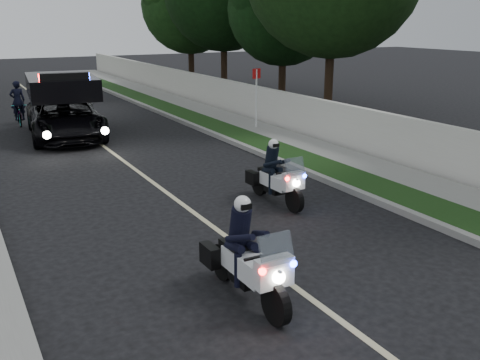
# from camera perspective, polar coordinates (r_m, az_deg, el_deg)

# --- Properties ---
(ground) EXTENTS (120.00, 120.00, 0.00)m
(ground) POSITION_cam_1_polar(r_m,az_deg,el_deg) (8.97, 6.69, -11.74)
(ground) COLOR black
(ground) RESTS_ON ground
(curb_right) EXTENTS (0.20, 60.00, 0.15)m
(curb_right) POSITION_cam_1_polar(r_m,az_deg,el_deg) (19.05, -0.48, 3.90)
(curb_right) COLOR gray
(curb_right) RESTS_ON ground
(grass_verge) EXTENTS (1.20, 60.00, 0.16)m
(grass_verge) POSITION_cam_1_polar(r_m,az_deg,el_deg) (19.38, 1.35, 4.13)
(grass_verge) COLOR #193814
(grass_verge) RESTS_ON ground
(sidewalk_right) EXTENTS (1.40, 60.00, 0.16)m
(sidewalk_right) POSITION_cam_1_polar(r_m,az_deg,el_deg) (20.05, 4.58, 4.49)
(sidewalk_right) COLOR gray
(sidewalk_right) RESTS_ON ground
(property_wall) EXTENTS (0.22, 60.00, 1.50)m
(property_wall) POSITION_cam_1_polar(r_m,az_deg,el_deg) (20.47, 6.99, 6.59)
(property_wall) COLOR beige
(property_wall) RESTS_ON ground
(lane_marking) EXTENTS (0.12, 50.00, 0.01)m
(lane_marking) POSITION_cam_1_polar(r_m,az_deg,el_deg) (17.56, -12.37, 2.19)
(lane_marking) COLOR #BFB78C
(lane_marking) RESTS_ON ground
(police_moto_left) EXTENTS (0.71, 1.98, 1.68)m
(police_moto_left) POSITION_cam_1_polar(r_m,az_deg,el_deg) (8.77, 0.71, -12.34)
(police_moto_left) COLOR silver
(police_moto_left) RESTS_ON ground
(police_moto_right) EXTENTS (0.68, 1.83, 1.54)m
(police_moto_right) POSITION_cam_1_polar(r_m,az_deg,el_deg) (13.09, 3.73, -2.38)
(police_moto_right) COLOR silver
(police_moto_right) RESTS_ON ground
(police_suv) EXTENTS (3.04, 5.65, 2.64)m
(police_suv) POSITION_cam_1_polar(r_m,az_deg,el_deg) (21.27, -17.63, 4.25)
(police_suv) COLOR black
(police_suv) RESTS_ON ground
(bicycle) EXTENTS (0.68, 1.73, 0.89)m
(bicycle) POSITION_cam_1_polar(r_m,az_deg,el_deg) (24.56, -21.99, 5.38)
(bicycle) COLOR black
(bicycle) RESTS_ON ground
(cyclist) EXTENTS (0.59, 0.40, 1.62)m
(cyclist) POSITION_cam_1_polar(r_m,az_deg,el_deg) (24.56, -21.99, 5.38)
(cyclist) COLOR black
(cyclist) RESTS_ON ground
(sign_post) EXTENTS (0.45, 0.45, 2.50)m
(sign_post) POSITION_cam_1_polar(r_m,az_deg,el_deg) (21.53, 1.69, 5.17)
(sign_post) COLOR red
(sign_post) RESTS_ON ground
(tree_right_b) EXTENTS (7.55, 7.55, 12.21)m
(tree_right_b) POSITION_cam_1_polar(r_m,az_deg,el_deg) (23.77, 9.08, 6.04)
(tree_right_b) COLOR #193A13
(tree_right_b) RESTS_ON ground
(tree_right_c) EXTENTS (6.78, 6.78, 9.17)m
(tree_right_c) POSITION_cam_1_polar(r_m,az_deg,el_deg) (27.93, 4.36, 7.74)
(tree_right_c) COLOR black
(tree_right_c) RESTS_ON ground
(tree_right_d) EXTENTS (7.67, 7.67, 9.84)m
(tree_right_d) POSITION_cam_1_polar(r_m,az_deg,el_deg) (35.21, -5.05, 9.53)
(tree_right_d) COLOR #1B4216
(tree_right_d) RESTS_ON ground
(tree_right_e) EXTENTS (8.71, 8.71, 11.18)m
(tree_right_e) POSITION_cam_1_polar(r_m,az_deg,el_deg) (32.39, -1.65, 8.99)
(tree_right_e) COLOR black
(tree_right_e) RESTS_ON ground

